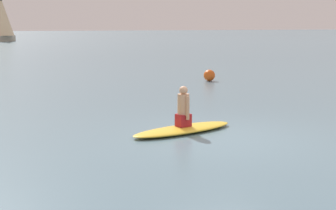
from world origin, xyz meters
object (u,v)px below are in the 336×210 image
at_px(surfboard, 183,129).
at_px(sailboat_near_right, 2,18).
at_px(person_paddler, 183,108).
at_px(buoy_marker, 209,75).

xyz_separation_m(surfboard, sailboat_near_right, (3.25, 66.21, 3.41)).
height_order(person_paddler, sailboat_near_right, sailboat_near_right).
relative_size(person_paddler, buoy_marker, 1.85).
bearing_deg(buoy_marker, sailboat_near_right, 92.33).
bearing_deg(sailboat_near_right, surfboard, -145.86).
distance_m(person_paddler, sailboat_near_right, 66.35).
bearing_deg(person_paddler, sailboat_near_right, 77.21).
bearing_deg(surfboard, sailboat_near_right, 77.21).
distance_m(surfboard, sailboat_near_right, 66.38).
relative_size(surfboard, buoy_marker, 5.31).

